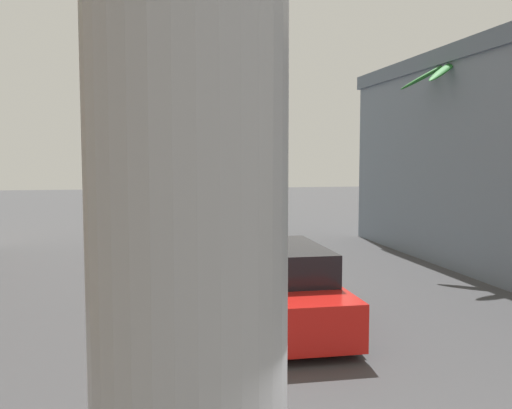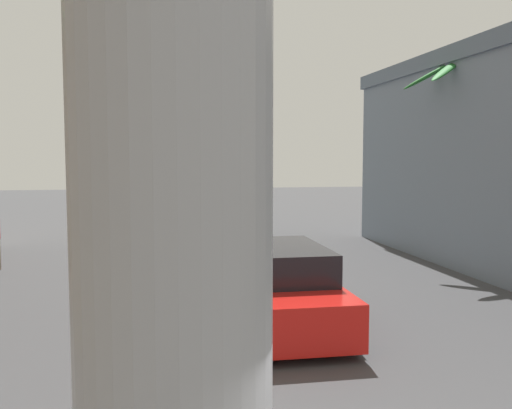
% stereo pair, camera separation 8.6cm
% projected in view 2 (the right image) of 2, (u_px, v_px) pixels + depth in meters
% --- Properties ---
extents(ground_plane, '(92.81, 92.81, 0.00)m').
position_uv_depth(ground_plane, '(226.00, 299.00, 13.23)').
color(ground_plane, '#424244').
extents(car_lead, '(2.10, 4.81, 1.56)m').
position_uv_depth(car_lead, '(277.00, 287.00, 11.17)').
color(car_lead, black).
rests_on(car_lead, ground).
extents(car_far, '(2.15, 4.30, 1.56)m').
position_uv_depth(car_far, '(218.00, 221.00, 22.57)').
color(car_far, black).
rests_on(car_far, ground).
extents(palm_tree_mid_right, '(3.31, 3.43, 6.23)m').
position_uv_depth(palm_tree_mid_right, '(459.00, 141.00, 17.00)').
color(palm_tree_mid_right, brown).
rests_on(palm_tree_mid_right, ground).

